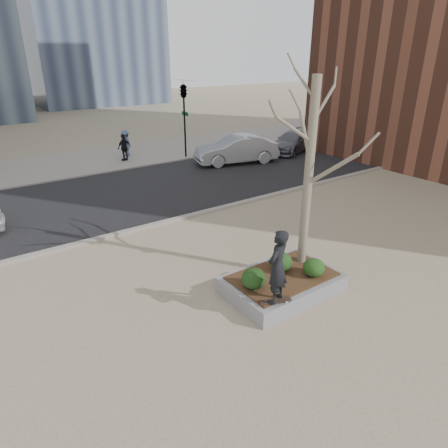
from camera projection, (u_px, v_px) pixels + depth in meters
ground at (253, 303)px, 10.30m from camera, size 120.00×120.00×0.00m
street at (112, 197)px, 17.80m from camera, size 60.00×8.00×0.02m
far_sidewalk at (68, 164)px, 23.05m from camera, size 60.00×6.00×0.02m
planter at (282, 284)px, 10.74m from camera, size 3.00×2.00×0.45m
planter_mulch at (282, 276)px, 10.65m from camera, size 2.70×1.70×0.04m
sycamore_tree at (311, 146)px, 10.09m from camera, size 2.80×2.80×6.60m
shrub_left at (254, 279)px, 9.98m from camera, size 0.62×0.62×0.53m
shrub_middle at (281, 262)px, 10.78m from camera, size 0.61×0.61×0.52m
shrub_right at (314, 267)px, 10.53m from camera, size 0.57×0.57×0.49m
skateboard at (275, 302)px, 9.52m from camera, size 0.80×0.45×0.08m
skateboarder at (277, 267)px, 9.15m from camera, size 0.78×0.66×1.82m
car_silver at (237, 149)px, 22.98m from camera, size 5.04×2.91×1.57m
car_third at (293, 142)px, 25.71m from camera, size 4.72×3.11×1.27m
pedestrian_b at (126, 143)px, 24.46m from camera, size 0.59×1.03×1.59m
pedestrian_c at (124, 147)px, 23.47m from camera, size 0.99×0.63×1.56m
traffic_light_far at (185, 120)px, 23.81m from camera, size 0.60×2.48×4.50m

